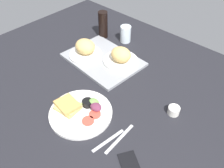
{
  "coord_description": "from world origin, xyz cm",
  "views": [
    {
      "loc": [
        62.65,
        -62.7,
        86.17
      ],
      "look_at": [
        2.0,
        3.0,
        4.0
      ],
      "focal_mm": 37.14,
      "sensor_mm": 36.0,
      "label": 1
    }
  ],
  "objects": [
    {
      "name": "ground_plane",
      "position": [
        0.0,
        0.0,
        -1.5
      ],
      "size": [
        190.0,
        150.0,
        3.0
      ],
      "primitive_type": "cube",
      "color": "black"
    },
    {
      "name": "serving_tray",
      "position": [
        -19.6,
        18.18,
        0.8
      ],
      "size": [
        47.12,
        35.95,
        1.6
      ],
      "primitive_type": "cube",
      "rotation": [
        0.0,
        0.0,
        -0.07
      ],
      "color": "gray",
      "rests_on": "ground_plane"
    },
    {
      "name": "plate_with_salad",
      "position": [
        1.92,
        -19.28,
        1.64
      ],
      "size": [
        30.29,
        30.29,
        5.4
      ],
      "color": "white",
      "rests_on": "ground_plane"
    },
    {
      "name": "knife",
      "position": [
        25.57,
        -17.69,
        0.25
      ],
      "size": [
        2.37,
        19.05,
        0.5
      ],
      "primitive_type": "cube",
      "rotation": [
        0.0,
        0.0,
        1.62
      ],
      "color": "#B7B7BC",
      "rests_on": "ground_plane"
    },
    {
      "name": "espresso_cup",
      "position": [
        34.93,
        10.87,
        2.0
      ],
      "size": [
        5.6,
        5.6,
        4.0
      ],
      "primitive_type": "cylinder",
      "color": "silver",
      "rests_on": "ground_plane"
    },
    {
      "name": "soda_bottle",
      "position": [
        -39.2,
        38.6,
        9.25
      ],
      "size": [
        6.4,
        6.4,
        18.51
      ],
      "primitive_type": "cylinder",
      "color": "black",
      "rests_on": "ground_plane"
    },
    {
      "name": "drinking_glass",
      "position": [
        -23.91,
        44.49,
        5.61
      ],
      "size": [
        7.15,
        7.15,
        11.23
      ],
      "primitive_type": "cylinder",
      "color": "silver",
      "rests_on": "ground_plane"
    },
    {
      "name": "bread_plate_near",
      "position": [
        -30.21,
        13.73,
        5.87
      ],
      "size": [
        20.23,
        20.23,
        10.29
      ],
      "color": "white",
      "rests_on": "serving_tray"
    },
    {
      "name": "bread_plate_far",
      "position": [
        -9.23,
        22.88,
        5.53
      ],
      "size": [
        20.81,
        20.81,
        9.9
      ],
      "color": "white",
      "rests_on": "serving_tray"
    },
    {
      "name": "fork",
      "position": [
        22.57,
        -21.69,
        0.25
      ],
      "size": [
        3.66,
        17.03,
        0.5
      ],
      "primitive_type": "cube",
      "rotation": [
        0.0,
        0.0,
        1.44
      ],
      "color": "#B7B7BC",
      "rests_on": "ground_plane"
    },
    {
      "name": "cell_phone",
      "position": [
        37.89,
        -24.87,
        0.4
      ],
      "size": [
        16.04,
        13.65,
        0.8
      ],
      "primitive_type": "cube",
      "rotation": [
        0.0,
        0.0,
        -0.55
      ],
      "color": "black",
      "rests_on": "ground_plane"
    }
  ]
}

